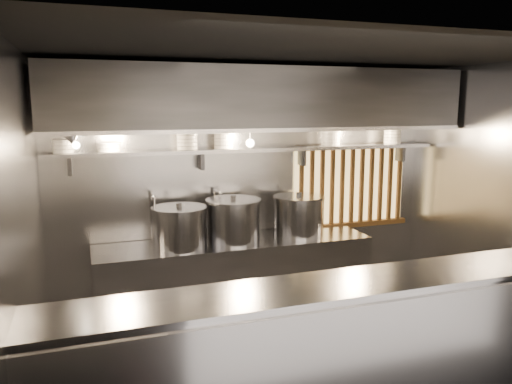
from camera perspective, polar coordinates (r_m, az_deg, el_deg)
floor at (r=4.92m, az=5.19°, el=-18.84°), size 4.50×4.50×0.00m
ceiling at (r=4.34m, az=5.78°, el=15.61°), size 4.50×4.50×0.00m
wall_back at (r=5.80m, az=-0.66°, el=0.32°), size 4.50×0.00×4.50m
wall_left at (r=4.07m, az=-24.88°, el=-4.74°), size 0.00×3.00×3.00m
wall_right at (r=5.72m, az=26.46°, el=-0.86°), size 0.00×3.00×3.00m
serving_counter at (r=3.91m, az=11.36°, el=-17.70°), size 4.50×0.56×1.13m
cooking_bench at (r=5.61m, az=-2.39°, el=-10.06°), size 3.00×0.70×0.90m
bowl_shelf at (r=5.57m, az=-0.08°, el=4.90°), size 4.40×0.34×0.04m
exhaust_hood at (r=5.34m, az=0.70°, el=10.54°), size 4.40×0.81×0.65m
wood_screen at (r=6.29m, az=10.80°, el=0.71°), size 1.56×0.09×1.04m
faucet_left at (r=5.44m, az=-11.79°, el=-1.53°), size 0.04×0.30×0.50m
faucet_right at (r=5.56m, az=-4.63°, el=-1.10°), size 0.04×0.30×0.50m
heat_lamp at (r=4.79m, az=-20.26°, el=5.73°), size 0.25×0.35×0.20m
pendant_bulb at (r=5.42m, az=-0.68°, el=5.63°), size 0.09×0.09×0.19m
stock_pot_left at (r=5.24m, az=-8.72°, el=-3.99°), size 0.75×0.75×0.47m
stock_pot_mid at (r=5.42m, az=-2.60°, el=-3.24°), size 0.78×0.78×0.51m
stock_pot_right at (r=5.71m, az=4.90°, el=-2.66°), size 0.63×0.63×0.49m
bowl_stack_0 at (r=5.27m, az=-21.17°, el=4.89°), size 0.21×0.21×0.13m
bowl_stack_1 at (r=5.27m, az=-16.46°, el=4.95°), size 0.24×0.24×0.09m
bowl_stack_2 at (r=5.36m, az=-7.89°, el=5.74°), size 0.23×0.23×0.17m
bowl_stack_3 at (r=5.45m, az=-3.72°, el=5.88°), size 0.22×0.22×0.17m
bowl_stack_4 at (r=5.93m, az=8.54°, el=6.11°), size 0.23×0.23×0.17m
bowl_stack_5 at (r=6.36m, az=15.32°, el=6.12°), size 0.22×0.22×0.17m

